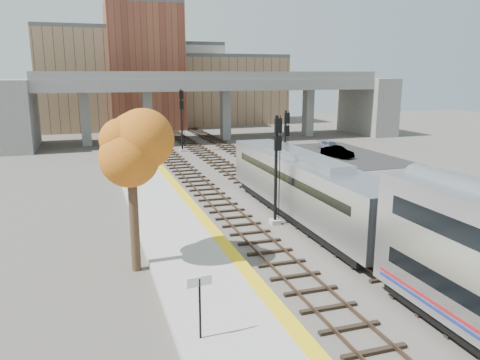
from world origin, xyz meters
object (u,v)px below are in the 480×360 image
object	(u,v)px
signal_mast_near	(276,173)
car_c	(330,146)
signal_mast_far	(182,121)
car_a	(318,161)
locomotive	(304,185)
tree	(130,151)
car_b	(337,152)
signal_mast_mid	(285,153)

from	to	relation	value
signal_mast_near	car_c	world-z (taller)	signal_mast_near
signal_mast_far	car_a	xyz separation A→B (m)	(10.98, -13.91, -3.05)
signal_mast_far	car_a	distance (m)	17.98
locomotive	signal_mast_far	world-z (taller)	signal_mast_far
tree	car_c	bearing A→B (deg)	47.52
car_b	car_c	size ratio (longest dim) A/B	0.96
signal_mast_mid	car_b	world-z (taller)	signal_mast_mid
car_a	tree	bearing A→B (deg)	-118.61
locomotive	car_c	world-z (taller)	locomotive
locomotive	signal_mast_near	xyz separation A→B (m)	(-2.10, -0.44, 1.05)
signal_mast_mid	tree	distance (m)	18.22
signal_mast_mid	car_b	size ratio (longest dim) A/B	1.66
car_a	car_b	world-z (taller)	car_a
locomotive	car_c	distance (m)	28.32
car_c	car_a	bearing A→B (deg)	-127.76
signal_mast_near	car_b	distance (m)	25.37
signal_mast_near	signal_mast_mid	size ratio (longest dim) A/B	1.06
signal_mast_near	tree	bearing A→B (deg)	-154.22
tree	car_c	distance (m)	39.21
locomotive	car_a	bearing A→B (deg)	59.47
locomotive	signal_mast_far	size ratio (longest dim) A/B	2.57
signal_mast_mid	tree	bearing A→B (deg)	-136.67
signal_mast_mid	car_c	distance (m)	21.08
car_c	locomotive	bearing A→B (deg)	-124.74
signal_mast_far	car_b	distance (m)	18.60
signal_mast_far	car_b	xyz separation A→B (m)	(15.63, -9.60, -3.07)
signal_mast_mid	signal_mast_far	distance (m)	21.79
car_a	car_c	bearing A→B (deg)	71.17
car_b	car_c	bearing A→B (deg)	49.12
signal_mast_near	car_a	xyz separation A→B (m)	(10.98, 15.49, -2.63)
signal_mast_far	tree	xyz separation A→B (m)	(-9.00, -33.75, 2.07)
signal_mast_far	car_a	size ratio (longest dim) A/B	1.92
signal_mast_mid	tree	xyz separation A→B (m)	(-13.10, -12.36, 2.77)
signal_mast_near	tree	distance (m)	10.30
signal_mast_far	signal_mast_mid	bearing A→B (deg)	-79.15
locomotive	tree	bearing A→B (deg)	-156.67
signal_mast_mid	locomotive	bearing A→B (deg)	-104.80
tree	car_c	size ratio (longest dim) A/B	1.95
locomotive	signal_mast_near	bearing A→B (deg)	-168.18
car_b	signal_mast_near	bearing A→B (deg)	-149.47
signal_mast_far	car_b	world-z (taller)	signal_mast_far
locomotive	car_b	size ratio (longest dim) A/B	4.94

